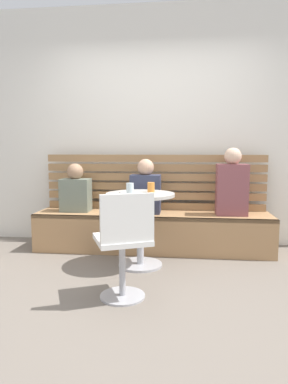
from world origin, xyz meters
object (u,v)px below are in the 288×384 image
object	(u,v)px
cafe_table	(140,215)
person_child_left	(76,191)
booth_bench	(152,232)
person_adult	(232,185)
white_chair	(124,242)
person_child_middle	(146,189)
cup_glass_tall	(130,189)
cup_tumbler_orange	(151,187)
plate_small	(128,192)

from	to	relation	value
cafe_table	person_child_left	distance (m)	1.04
cafe_table	booth_bench	bearing A→B (deg)	82.82
booth_bench	person_adult	size ratio (longest dim) A/B	3.60
white_chair	booth_bench	bearing A→B (deg)	86.05
person_child_left	person_child_middle	world-z (taller)	person_child_middle
person_adult	person_child_middle	size ratio (longest dim) A/B	1.20
person_child_middle	cup_glass_tall	world-z (taller)	person_child_middle
cup_glass_tall	cup_tumbler_orange	size ratio (longest dim) A/B	1.20
person_adult	cup_glass_tall	size ratio (longest dim) A/B	6.24
cup_tumbler_orange	plate_small	distance (m)	0.24
white_chair	cup_glass_tall	distance (m)	0.69
person_child_middle	cup_tumbler_orange	world-z (taller)	person_child_middle
cafe_table	person_child_middle	xyz separation A→B (m)	(-0.01, 0.55, 0.20)
cafe_table	plate_small	bearing A→B (deg)	175.90
person_child_left	white_chair	bearing A→B (deg)	-59.40
person_child_middle	cafe_table	bearing A→B (deg)	-89.19
cup_glass_tall	cup_tumbler_orange	bearing A→B (deg)	59.72
white_chair	person_child_left	distance (m)	1.63
white_chair	person_child_left	size ratio (longest dim) A/B	1.50
white_chair	plate_small	xyz separation A→B (m)	(-0.10, 0.82, 0.28)
cup_glass_tall	person_child_middle	bearing A→B (deg)	85.22
booth_bench	plate_small	world-z (taller)	plate_small
booth_bench	cafe_table	xyz separation A→B (m)	(-0.07, -0.55, 0.30)
booth_bench	person_child_left	xyz separation A→B (m)	(-0.91, 0.02, 0.46)
cup_glass_tall	cup_tumbler_orange	distance (m)	0.33
person_child_left	plate_small	size ratio (longest dim) A/B	3.33
person_child_middle	plate_small	bearing A→B (deg)	-102.45
cup_glass_tall	white_chair	bearing A→B (deg)	-85.58
cafe_table	white_chair	size ratio (longest dim) A/B	0.87
person_child_middle	cup_tumbler_orange	size ratio (longest dim) A/B	6.22
person_child_middle	person_adult	bearing A→B (deg)	-0.11
person_adult	person_child_left	bearing A→B (deg)	179.04
booth_bench	plate_small	xyz separation A→B (m)	(-0.20, -0.55, 0.52)
white_chair	plate_small	world-z (taller)	white_chair
cup_tumbler_orange	plate_small	world-z (taller)	cup_tumbler_orange
cafe_table	person_child_left	world-z (taller)	person_child_left
white_chair	cup_glass_tall	world-z (taller)	cup_glass_tall
person_child_left	person_child_middle	distance (m)	0.84
cup_glass_tall	booth_bench	bearing A→B (deg)	79.49
cup_tumbler_orange	person_child_left	bearing A→B (deg)	152.33
cup_tumbler_orange	cafe_table	bearing A→B (deg)	-139.12
booth_bench	cup_tumbler_orange	world-z (taller)	cup_tumbler_orange
person_child_middle	plate_small	size ratio (longest dim) A/B	3.66
person_child_left	booth_bench	bearing A→B (deg)	-1.51
cafe_table	person_child_middle	world-z (taller)	person_child_middle
booth_bench	person_child_left	world-z (taller)	person_child_left
cafe_table	white_chair	bearing A→B (deg)	-91.71
person_child_left	cup_glass_tall	distance (m)	1.11
person_child_left	cafe_table	bearing A→B (deg)	-34.42
booth_bench	cup_tumbler_orange	distance (m)	0.74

